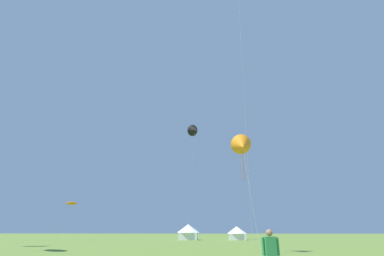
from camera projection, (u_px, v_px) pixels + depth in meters
The scene contains 5 objects.
kite_orange_delta at pixel (242, 146), 25.52m from camera, with size 1.94×2.39×10.15m.
kite_black_delta at pixel (195, 131), 64.03m from camera, with size 3.85×4.06×24.76m.
kite_orange_parafoil at pixel (72, 203), 49.27m from camera, with size 2.30×1.99×6.59m.
festival_tent_center at pixel (188, 231), 56.13m from camera, with size 4.53×4.53×2.95m.
festival_tent_left at pixel (237, 232), 55.45m from camera, with size 3.93×3.93×2.55m.
Camera 1 is at (2.42, -4.30, 1.68)m, focal length 26.33 mm.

